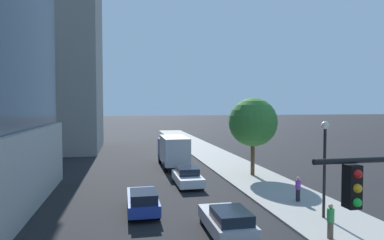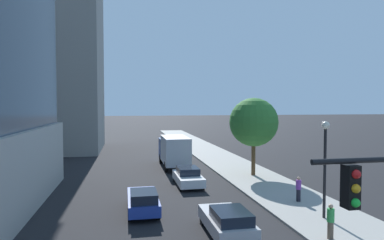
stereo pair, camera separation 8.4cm
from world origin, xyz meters
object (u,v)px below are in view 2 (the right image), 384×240
object	(u,v)px
street_tree	(254,122)
car_silver	(227,221)
construction_building	(50,23)
pedestrian_purple_shirt	(298,189)
car_white	(188,177)
street_lamp	(325,154)
box_truck	(174,150)
pedestrian_green_shirt	(331,221)
car_blue	(143,200)

from	to	relation	value
street_tree	car_silver	xyz separation A→B (m)	(-6.42, -12.76, -4.19)
construction_building	car_silver	distance (m)	41.86
car_silver	pedestrian_purple_shirt	distance (m)	7.59
car_white	pedestrian_purple_shirt	distance (m)	8.86
car_white	pedestrian_purple_shirt	bearing A→B (deg)	-45.27
construction_building	street_lamp	xyz separation A→B (m)	(21.22, -33.89, -14.30)
construction_building	pedestrian_purple_shirt	bearing A→B (deg)	-55.03
box_truck	street_lamp	bearing A→B (deg)	-71.05
street_tree	pedestrian_purple_shirt	world-z (taller)	street_tree
car_silver	pedestrian_green_shirt	distance (m)	4.89
street_lamp	car_silver	size ratio (longest dim) A/B	1.25
car_blue	pedestrian_purple_shirt	size ratio (longest dim) A/B	2.88
pedestrian_purple_shirt	car_white	bearing A→B (deg)	134.73
car_white	box_truck	world-z (taller)	box_truck
street_lamp	pedestrian_green_shirt	bearing A→B (deg)	-117.47
pedestrian_green_shirt	car_white	bearing A→B (deg)	110.48
car_white	construction_building	bearing A→B (deg)	121.97
car_blue	street_lamp	bearing A→B (deg)	-18.62
construction_building	box_truck	size ratio (longest dim) A/B	5.58
car_silver	car_blue	bearing A→B (deg)	131.55
pedestrian_purple_shirt	street_lamp	bearing A→B (deg)	-93.77
construction_building	car_white	distance (m)	33.53
box_truck	pedestrian_purple_shirt	world-z (taller)	box_truck
street_tree	pedestrian_purple_shirt	distance (m)	9.32
box_truck	car_white	bearing A→B (deg)	-90.00
car_white	box_truck	size ratio (longest dim) A/B	0.61
car_white	street_lamp	bearing A→B (deg)	-57.75
street_tree	box_truck	world-z (taller)	street_tree
box_truck	car_silver	bearing A→B (deg)	-90.00
car_white	pedestrian_green_shirt	xyz separation A→B (m)	(4.59, -12.28, 0.28)
street_lamp	pedestrian_purple_shirt	bearing A→B (deg)	86.23
street_tree	construction_building	bearing A→B (deg)	134.23
street_lamp	pedestrian_purple_shirt	world-z (taller)	street_lamp
car_silver	pedestrian_purple_shirt	bearing A→B (deg)	34.73
street_lamp	car_white	distance (m)	11.67
construction_building	car_blue	distance (m)	36.86
street_tree	pedestrian_purple_shirt	bearing A→B (deg)	-91.28
car_white	pedestrian_green_shirt	world-z (taller)	pedestrian_green_shirt
street_lamp	car_blue	bearing A→B (deg)	161.38
street_lamp	street_tree	xyz separation A→B (m)	(0.40, 11.68, 1.19)
car_white	car_blue	size ratio (longest dim) A/B	0.95
street_lamp	car_blue	xyz separation A→B (m)	(-9.94, 3.35, -2.99)
street_lamp	car_silver	world-z (taller)	street_lamp
car_white	car_blue	xyz separation A→B (m)	(-3.92, -6.19, 0.03)
pedestrian_purple_shirt	pedestrian_green_shirt	size ratio (longest dim) A/B	0.98
box_truck	pedestrian_purple_shirt	distance (m)	15.60
street_lamp	car_white	bearing A→B (deg)	122.25
construction_building	street_lamp	bearing A→B (deg)	-57.95
pedestrian_green_shirt	pedestrian_purple_shirt	bearing A→B (deg)	74.67
pedestrian_green_shirt	car_blue	bearing A→B (deg)	144.37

